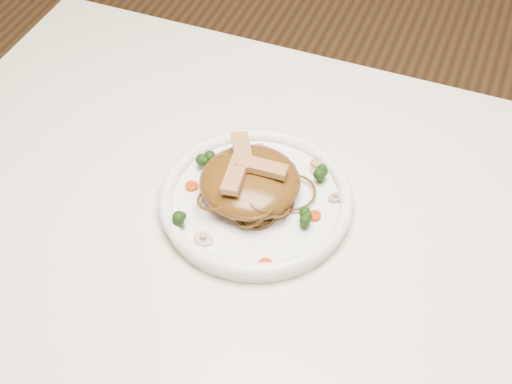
% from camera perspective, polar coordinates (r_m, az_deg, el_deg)
% --- Properties ---
extents(table, '(1.20, 0.80, 0.75)m').
position_cam_1_polar(table, '(1.02, 3.07, -7.70)').
color(table, white).
rests_on(table, ground).
extents(plate, '(0.31, 0.31, 0.02)m').
position_cam_1_polar(plate, '(0.98, 0.00, -0.87)').
color(plate, white).
rests_on(plate, table).
extents(noodle_mound, '(0.17, 0.17, 0.04)m').
position_cam_1_polar(noodle_mound, '(0.96, -0.50, 0.85)').
color(noodle_mound, '#583810').
rests_on(noodle_mound, plate).
extents(chicken_a, '(0.07, 0.03, 0.01)m').
position_cam_1_polar(chicken_a, '(0.94, 0.45, 2.03)').
color(chicken_a, tan).
rests_on(chicken_a, noodle_mound).
extents(chicken_b, '(0.06, 0.07, 0.01)m').
position_cam_1_polar(chicken_b, '(0.96, -1.10, 3.23)').
color(chicken_b, tan).
rests_on(chicken_b, noodle_mound).
extents(chicken_c, '(0.03, 0.07, 0.01)m').
position_cam_1_polar(chicken_c, '(0.93, -1.61, 1.57)').
color(chicken_c, tan).
rests_on(chicken_c, noodle_mound).
extents(broccoli_0, '(0.03, 0.03, 0.03)m').
position_cam_1_polar(broccoli_0, '(0.99, 5.30, 1.60)').
color(broccoli_0, '#17340A').
rests_on(broccoli_0, plate).
extents(broccoli_1, '(0.03, 0.03, 0.03)m').
position_cam_1_polar(broccoli_1, '(1.00, -3.95, 2.62)').
color(broccoli_1, '#17340A').
rests_on(broccoli_1, plate).
extents(broccoli_2, '(0.03, 0.03, 0.03)m').
position_cam_1_polar(broccoli_2, '(0.93, -6.22, -2.28)').
color(broccoli_2, '#17340A').
rests_on(broccoli_2, plate).
extents(broccoli_3, '(0.03, 0.03, 0.03)m').
position_cam_1_polar(broccoli_3, '(0.93, 3.98, -2.12)').
color(broccoli_3, '#17340A').
rests_on(broccoli_3, plate).
extents(carrot_0, '(0.02, 0.02, 0.00)m').
position_cam_1_polar(carrot_0, '(1.01, 4.84, 2.20)').
color(carrot_0, red).
rests_on(carrot_0, plate).
extents(carrot_1, '(0.02, 0.02, 0.00)m').
position_cam_1_polar(carrot_1, '(0.99, -5.19, 0.47)').
color(carrot_1, red).
rests_on(carrot_1, plate).
extents(carrot_2, '(0.02, 0.02, 0.00)m').
position_cam_1_polar(carrot_2, '(0.95, 4.72, -1.91)').
color(carrot_2, red).
rests_on(carrot_2, plate).
extents(carrot_3, '(0.02, 0.02, 0.00)m').
position_cam_1_polar(carrot_3, '(1.03, 0.27, 3.46)').
color(carrot_3, red).
rests_on(carrot_3, plate).
extents(carrot_4, '(0.02, 0.02, 0.00)m').
position_cam_1_polar(carrot_4, '(0.90, 0.76, -5.84)').
color(carrot_4, red).
rests_on(carrot_4, plate).
extents(mushroom_0, '(0.03, 0.03, 0.01)m').
position_cam_1_polar(mushroom_0, '(0.92, -4.23, -3.79)').
color(mushroom_0, '#BFAA8F').
rests_on(mushroom_0, plate).
extents(mushroom_1, '(0.03, 0.03, 0.01)m').
position_cam_1_polar(mushroom_1, '(0.97, 6.41, -0.47)').
color(mushroom_1, '#BFAA8F').
rests_on(mushroom_1, plate).
extents(mushroom_2, '(0.03, 0.03, 0.01)m').
position_cam_1_polar(mushroom_2, '(1.02, -3.63, 2.88)').
color(mushroom_2, '#BFAA8F').
rests_on(mushroom_2, plate).
extents(mushroom_3, '(0.03, 0.03, 0.01)m').
position_cam_1_polar(mushroom_3, '(1.01, 4.85, 1.93)').
color(mushroom_3, '#BFAA8F').
rests_on(mushroom_3, plate).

